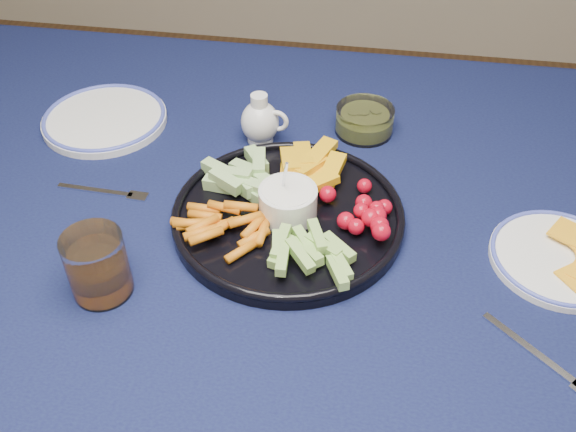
# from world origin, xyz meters

# --- Properties ---
(dining_table) EXTENTS (1.67, 1.07, 0.75)m
(dining_table) POSITION_xyz_m (0.00, 0.00, 0.66)
(dining_table) COLOR #4C3219
(dining_table) RESTS_ON ground
(crudite_platter) EXTENTS (0.36, 0.36, 0.11)m
(crudite_platter) POSITION_xyz_m (0.05, -0.02, 0.77)
(crudite_platter) COLOR black
(crudite_platter) RESTS_ON dining_table
(creamer_pitcher) EXTENTS (0.09, 0.07, 0.09)m
(creamer_pitcher) POSITION_xyz_m (-0.03, 0.18, 0.79)
(creamer_pitcher) COLOR white
(creamer_pitcher) RESTS_ON dining_table
(pickle_bowl) EXTENTS (0.10, 0.10, 0.05)m
(pickle_bowl) POSITION_xyz_m (0.15, 0.24, 0.77)
(pickle_bowl) COLOR silver
(pickle_bowl) RESTS_ON dining_table
(cheese_plate) EXTENTS (0.20, 0.20, 0.02)m
(cheese_plate) POSITION_xyz_m (0.45, -0.05, 0.76)
(cheese_plate) COLOR white
(cheese_plate) RESTS_ON dining_table
(juice_tumbler) EXTENTS (0.08, 0.08, 0.10)m
(juice_tumbler) POSITION_xyz_m (-0.18, -0.20, 0.79)
(juice_tumbler) COLOR silver
(juice_tumbler) RESTS_ON dining_table
(fork_left) EXTENTS (0.15, 0.02, 0.00)m
(fork_left) POSITION_xyz_m (-0.24, -0.01, 0.75)
(fork_left) COLOR silver
(fork_left) RESTS_ON dining_table
(fork_right) EXTENTS (0.14, 0.12, 0.00)m
(fork_right) POSITION_xyz_m (0.41, -0.23, 0.75)
(fork_right) COLOR silver
(fork_right) RESTS_ON dining_table
(side_plate_extra) EXTENTS (0.23, 0.23, 0.02)m
(side_plate_extra) POSITION_xyz_m (-0.33, 0.19, 0.76)
(side_plate_extra) COLOR white
(side_plate_extra) RESTS_ON dining_table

